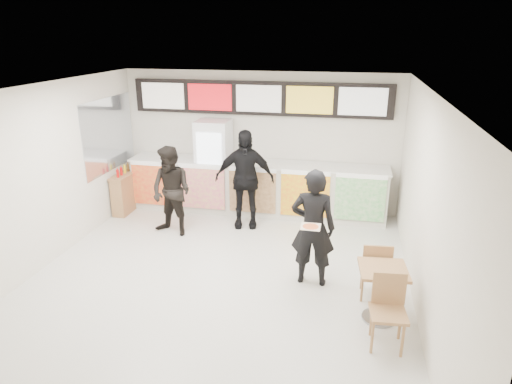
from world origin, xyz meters
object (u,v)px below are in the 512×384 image
(service_counter, at_px, (256,188))
(customer_main, at_px, (313,228))
(cafe_table, at_px, (382,284))
(customer_left, at_px, (171,192))
(condiment_ledge, at_px, (125,193))
(drinks_fridge, at_px, (214,166))
(customer_mid, at_px, (244,179))

(service_counter, xyz_separation_m, customer_main, (1.46, -2.71, 0.36))
(service_counter, bearing_deg, cafe_table, -54.78)
(service_counter, relative_size, customer_left, 3.17)
(customer_left, distance_m, condiment_ledge, 1.76)
(drinks_fridge, xyz_separation_m, customer_main, (2.39, -2.73, -0.06))
(customer_left, bearing_deg, service_counter, 62.89)
(drinks_fridge, bearing_deg, condiment_ledge, -163.13)
(cafe_table, bearing_deg, customer_main, 136.27)
(customer_left, relative_size, customer_mid, 0.88)
(customer_left, relative_size, condiment_ledge, 1.71)
(customer_mid, relative_size, condiment_ledge, 1.95)
(service_counter, distance_m, customer_main, 3.10)
(service_counter, bearing_deg, drinks_fridge, 179.01)
(customer_mid, xyz_separation_m, condiment_ledge, (-2.74, 0.18, -0.56))
(customer_main, height_order, condiment_ledge, customer_main)
(customer_main, bearing_deg, customer_left, -23.00)
(customer_main, bearing_deg, condiment_ledge, -25.12)
(condiment_ledge, bearing_deg, customer_left, -30.60)
(service_counter, bearing_deg, customer_mid, -96.07)
(drinks_fridge, height_order, customer_mid, drinks_fridge)
(service_counter, bearing_deg, customer_left, -133.68)
(drinks_fridge, relative_size, customer_mid, 1.00)
(service_counter, height_order, customer_left, customer_left)
(condiment_ledge, bearing_deg, drinks_fridge, 16.87)
(cafe_table, bearing_deg, service_counter, 119.65)
(drinks_fridge, distance_m, customer_main, 3.63)
(customer_main, relative_size, customer_mid, 0.94)
(customer_main, xyz_separation_m, condiment_ledge, (-4.28, 2.16, -0.50))
(customer_mid, bearing_deg, service_counter, 73.94)
(drinks_fridge, xyz_separation_m, customer_mid, (0.86, -0.76, -0.00))
(customer_main, xyz_separation_m, cafe_table, (1.02, -0.80, -0.39))
(service_counter, relative_size, customer_main, 2.97)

